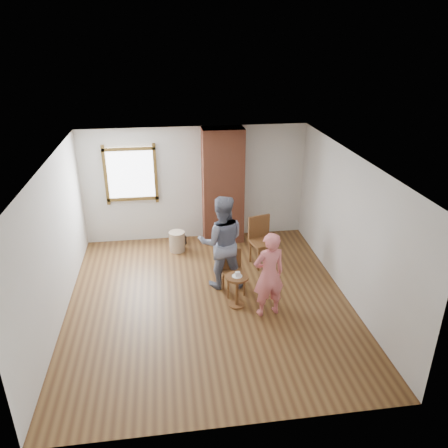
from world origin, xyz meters
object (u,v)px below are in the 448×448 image
Objects in this scene: side_table at (237,286)px; person_pink at (269,275)px; stoneware_crock at (177,241)px; dining_chair_right at (261,238)px; man at (222,242)px; dining_chair_left at (233,269)px.

side_table is 0.39× the size of person_pink.
stoneware_crock is 0.29× the size of person_pink.
man is (-0.93, -0.74, 0.33)m from dining_chair_right.
side_table is (-0.76, -1.48, -0.17)m from dining_chair_right.
side_table is at bearing -67.25° from stoneware_crock.
man is at bearing 116.79° from dining_chair_left.
side_table is (-0.00, -0.49, -0.05)m from dining_chair_left.
dining_chair_left is (0.96, -1.78, 0.23)m from stoneware_crock.
dining_chair_right is (1.71, -0.79, 0.35)m from stoneware_crock.
person_pink is (0.48, -0.29, 0.36)m from side_table.
dining_chair_right is at bearing 62.88° from side_table.
person_pink reaches higher than side_table.
side_table is 0.67m from person_pink.
person_pink is (1.44, -2.56, 0.54)m from stoneware_crock.
stoneware_crock is at bearing -72.15° from person_pink.
dining_chair_left is 0.54m from man.
man reaches higher than dining_chair_left.
side_table is 0.33× the size of man.
stoneware_crock is at bearing 140.25° from dining_chair_right.
person_pink is at bearing 125.26° from man.
dining_chair_right is at bearing -24.76° from stoneware_crock.
man reaches higher than stoneware_crock.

